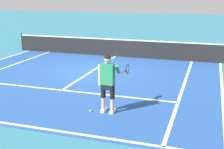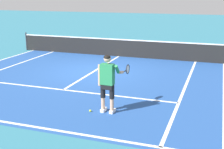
% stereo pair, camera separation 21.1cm
% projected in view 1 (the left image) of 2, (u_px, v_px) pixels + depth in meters
% --- Properties ---
extents(ground_plane, '(80.00, 80.00, 0.00)m').
position_uv_depth(ground_plane, '(92.00, 71.00, 13.65)').
color(ground_plane, teal).
extents(court_inner_surface, '(10.98, 9.87, 0.00)m').
position_uv_depth(court_inner_surface, '(81.00, 78.00, 12.54)').
color(court_inner_surface, '#234C93').
rests_on(court_inner_surface, ground).
extents(line_baseline, '(10.98, 0.10, 0.01)m').
position_uv_depth(line_baseline, '(9.00, 124.00, 8.19)').
color(line_baseline, white).
rests_on(line_baseline, ground).
extents(line_service, '(8.23, 0.10, 0.01)m').
position_uv_depth(line_service, '(62.00, 90.00, 11.00)').
color(line_service, white).
rests_on(line_service, ground).
extents(line_centre_service, '(0.10, 6.40, 0.01)m').
position_uv_depth(line_centre_service, '(94.00, 70.00, 13.94)').
color(line_centre_service, white).
rests_on(line_centre_service, ground).
extents(line_singles_right, '(0.10, 9.47, 0.01)m').
position_uv_depth(line_singles_right, '(183.00, 88.00, 11.30)').
color(line_singles_right, white).
rests_on(line_singles_right, ground).
extents(line_doubles_right, '(0.10, 9.47, 0.01)m').
position_uv_depth(line_doubles_right, '(222.00, 91.00, 10.89)').
color(line_doubles_right, white).
rests_on(line_doubles_right, ground).
extents(tennis_net, '(11.96, 0.08, 1.07)m').
position_uv_depth(tennis_net, '(115.00, 47.00, 16.75)').
color(tennis_net, '#333338').
rests_on(tennis_net, ground).
extents(tennis_player, '(0.66, 1.11, 1.71)m').
position_uv_depth(tennis_player, '(108.00, 80.00, 8.74)').
color(tennis_player, white).
rests_on(tennis_player, ground).
extents(tennis_ball_near_feet, '(0.07, 0.07, 0.07)m').
position_uv_depth(tennis_ball_near_feet, '(90.00, 111.00, 8.99)').
color(tennis_ball_near_feet, '#CCE02D').
rests_on(tennis_ball_near_feet, ground).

